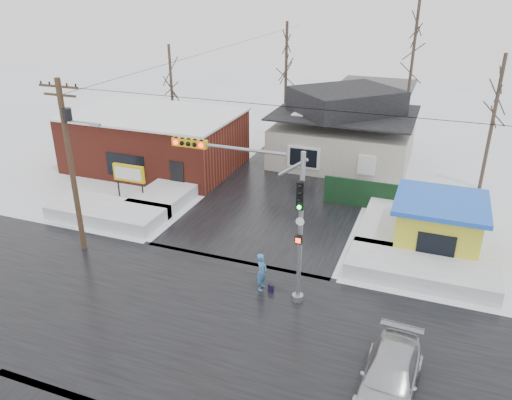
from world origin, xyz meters
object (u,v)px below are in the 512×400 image
(utility_pole, at_px, (71,158))
(kiosk, at_px, (438,225))
(car, at_px, (390,377))
(marquee_sign, at_px, (129,174))
(traffic_signal, at_px, (265,203))
(pedestrian, at_px, (262,272))

(utility_pole, height_order, kiosk, utility_pole)
(car, bearing_deg, utility_pole, 167.79)
(marquee_sign, bearing_deg, kiosk, 1.55)
(traffic_signal, bearing_deg, utility_pole, 177.05)
(marquee_sign, distance_m, pedestrian, 12.84)
(kiosk, xyz_separation_m, car, (-1.02, -11.08, -0.79))
(traffic_signal, xyz_separation_m, pedestrian, (-0.25, 0.31, -3.62))
(pedestrian, bearing_deg, traffic_signal, -141.46)
(kiosk, distance_m, car, 11.16)
(marquee_sign, bearing_deg, utility_pole, -79.87)
(kiosk, bearing_deg, car, -95.28)
(traffic_signal, xyz_separation_m, utility_pole, (-10.36, 0.53, 0.57))
(pedestrian, bearing_deg, marquee_sign, 60.13)
(kiosk, distance_m, pedestrian, 9.95)
(utility_pole, relative_size, marquee_sign, 3.53)
(utility_pole, height_order, car, utility_pole)
(traffic_signal, bearing_deg, pedestrian, 129.32)
(traffic_signal, distance_m, utility_pole, 10.39)
(utility_pole, bearing_deg, traffic_signal, -2.95)
(utility_pole, xyz_separation_m, pedestrian, (10.11, -0.23, -4.20))
(car, bearing_deg, traffic_signal, 149.56)
(marquee_sign, height_order, pedestrian, marquee_sign)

